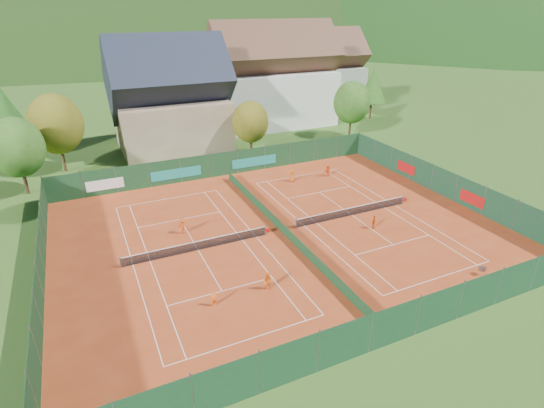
{
  "coord_description": "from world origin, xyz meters",
  "views": [
    {
      "loc": [
        -15.45,
        -31.31,
        19.34
      ],
      "look_at": [
        0.0,
        2.0,
        2.0
      ],
      "focal_mm": 28.0,
      "sensor_mm": 36.0,
      "label": 1
    }
  ],
  "objects_px": {
    "hotel_block_a": "(273,82)",
    "ball_hopper": "(482,269)",
    "player_right_near": "(374,222)",
    "player_right_far_b": "(328,171)",
    "player_left_near": "(214,299)",
    "player_left_far": "(183,226)",
    "player_right_far_a": "(292,176)",
    "chalet": "(171,103)",
    "player_left_mid": "(268,282)",
    "hotel_block_b": "(320,75)"
  },
  "relations": [
    {
      "from": "player_left_mid",
      "to": "player_right_far_b",
      "type": "height_order",
      "value": "player_left_mid"
    },
    {
      "from": "hotel_block_a",
      "to": "player_right_far_b",
      "type": "relative_size",
      "value": 15.83
    },
    {
      "from": "chalet",
      "to": "player_right_far_a",
      "type": "distance_m",
      "value": 22.47
    },
    {
      "from": "player_left_mid",
      "to": "player_right_far_a",
      "type": "height_order",
      "value": "player_left_mid"
    },
    {
      "from": "ball_hopper",
      "to": "player_left_far",
      "type": "xyz_separation_m",
      "value": [
        -19.61,
        16.48,
        0.2
      ]
    },
    {
      "from": "player_left_near",
      "to": "player_right_near",
      "type": "xyz_separation_m",
      "value": [
        17.27,
        4.62,
        0.08
      ]
    },
    {
      "from": "hotel_block_b",
      "to": "player_right_far_b",
      "type": "xyz_separation_m",
      "value": [
        -18.49,
        -33.61,
        -5.94
      ]
    },
    {
      "from": "hotel_block_a",
      "to": "ball_hopper",
      "type": "height_order",
      "value": "hotel_block_a"
    },
    {
      "from": "player_left_near",
      "to": "player_right_far_b",
      "type": "height_order",
      "value": "player_right_far_b"
    },
    {
      "from": "player_right_far_b",
      "to": "player_right_near",
      "type": "bearing_deg",
      "value": 55.53
    },
    {
      "from": "hotel_block_a",
      "to": "player_left_far",
      "type": "xyz_separation_m",
      "value": [
        -24.39,
        -32.49,
        -6.62
      ]
    },
    {
      "from": "hotel_block_b",
      "to": "player_right_far_a",
      "type": "height_order",
      "value": "hotel_block_b"
    },
    {
      "from": "player_right_far_a",
      "to": "player_right_far_b",
      "type": "height_order",
      "value": "player_right_far_a"
    },
    {
      "from": "hotel_block_b",
      "to": "player_left_near",
      "type": "bearing_deg",
      "value": -127.02
    },
    {
      "from": "player_left_mid",
      "to": "player_right_near",
      "type": "relative_size",
      "value": 1.1
    },
    {
      "from": "player_left_near",
      "to": "player_right_near",
      "type": "height_order",
      "value": "player_right_near"
    },
    {
      "from": "hotel_block_a",
      "to": "player_right_far_b",
      "type": "distance_m",
      "value": 26.85
    },
    {
      "from": "player_left_near",
      "to": "chalet",
      "type": "bearing_deg",
      "value": 79.82
    },
    {
      "from": "hotel_block_b",
      "to": "chalet",
      "type": "bearing_deg",
      "value": -157.01
    },
    {
      "from": "hotel_block_b",
      "to": "player_left_mid",
      "type": "distance_m",
      "value": 62.62
    },
    {
      "from": "chalet",
      "to": "player_right_far_b",
      "type": "height_order",
      "value": "chalet"
    },
    {
      "from": "chalet",
      "to": "player_right_far_a",
      "type": "xyz_separation_m",
      "value": [
        9.66,
        -19.41,
        -5.9
      ]
    },
    {
      "from": "player_left_near",
      "to": "player_left_far",
      "type": "relative_size",
      "value": 0.8
    },
    {
      "from": "player_right_far_a",
      "to": "ball_hopper",
      "type": "bearing_deg",
      "value": 83.99
    },
    {
      "from": "player_left_far",
      "to": "player_right_far_a",
      "type": "bearing_deg",
      "value": -122.84
    },
    {
      "from": "player_left_near",
      "to": "player_right_far_b",
      "type": "xyz_separation_m",
      "value": [
        20.56,
        18.18,
        0.07
      ]
    },
    {
      "from": "player_left_near",
      "to": "hotel_block_b",
      "type": "bearing_deg",
      "value": 51.91
    },
    {
      "from": "ball_hopper",
      "to": "player_right_far_b",
      "type": "height_order",
      "value": "player_right_far_b"
    },
    {
      "from": "hotel_block_a",
      "to": "ball_hopper",
      "type": "xyz_separation_m",
      "value": [
        -4.79,
        -48.96,
        -6.83
      ]
    },
    {
      "from": "hotel_block_a",
      "to": "hotel_block_b",
      "type": "distance_m",
      "value": 16.14
    },
    {
      "from": "player_right_near",
      "to": "hotel_block_b",
      "type": "bearing_deg",
      "value": 33.25
    },
    {
      "from": "ball_hopper",
      "to": "hotel_block_b",
      "type": "bearing_deg",
      "value": 71.75
    },
    {
      "from": "ball_hopper",
      "to": "player_right_far_a",
      "type": "height_order",
      "value": "player_right_far_a"
    },
    {
      "from": "hotel_block_a",
      "to": "player_right_far_a",
      "type": "relative_size",
      "value": 14.87
    },
    {
      "from": "player_right_far_b",
      "to": "player_left_mid",
      "type": "bearing_deg",
      "value": 27.1
    },
    {
      "from": "player_right_near",
      "to": "player_right_far_a",
      "type": "relative_size",
      "value": 0.95
    },
    {
      "from": "hotel_block_a",
      "to": "player_right_far_b",
      "type": "height_order",
      "value": "hotel_block_a"
    },
    {
      "from": "chalet",
      "to": "hotel_block_a",
      "type": "height_order",
      "value": "hotel_block_a"
    },
    {
      "from": "chalet",
      "to": "player_right_near",
      "type": "xyz_separation_m",
      "value": [
        11.22,
        -33.17,
        -5.93
      ]
    },
    {
      "from": "ball_hopper",
      "to": "player_right_far_a",
      "type": "xyz_separation_m",
      "value": [
        -4.55,
        23.55,
        0.17
      ]
    },
    {
      "from": "ball_hopper",
      "to": "player_right_far_a",
      "type": "relative_size",
      "value": 0.55
    },
    {
      "from": "player_left_far",
      "to": "player_right_far_a",
      "type": "relative_size",
      "value": 1.04
    },
    {
      "from": "ball_hopper",
      "to": "player_left_mid",
      "type": "bearing_deg",
      "value": 161.86
    },
    {
      "from": "player_right_near",
      "to": "player_right_far_b",
      "type": "height_order",
      "value": "player_right_near"
    },
    {
      "from": "hotel_block_a",
      "to": "player_right_far_a",
      "type": "distance_m",
      "value": 27.88
    },
    {
      "from": "chalet",
      "to": "ball_hopper",
      "type": "distance_m",
      "value": 45.66
    },
    {
      "from": "ball_hopper",
      "to": "player_left_near",
      "type": "relative_size",
      "value": 0.66
    },
    {
      "from": "player_right_far_a",
      "to": "chalet",
      "type": "bearing_deg",
      "value": -80.48
    },
    {
      "from": "player_right_far_b",
      "to": "player_right_far_a",
      "type": "bearing_deg",
      "value": -23.15
    },
    {
      "from": "hotel_block_b",
      "to": "hotel_block_a",
      "type": "bearing_deg",
      "value": -150.26
    }
  ]
}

